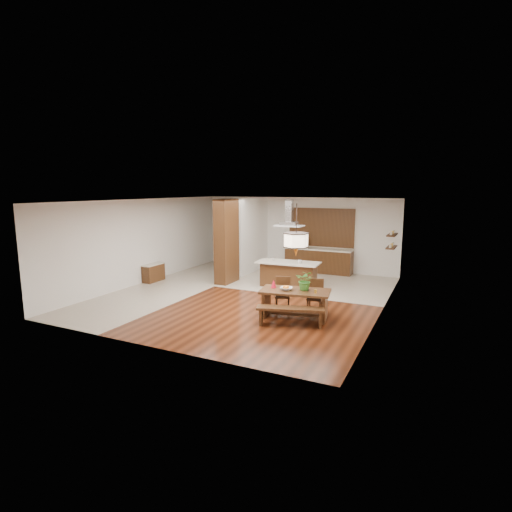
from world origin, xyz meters
The scene contains 25 objects.
room_shell centered at (0.00, 0.00, 2.06)m, with size 9.00×9.04×2.92m.
tile_hallway centered at (-2.75, 0.00, 0.01)m, with size 2.50×9.00×0.01m, color #B8AC9A.
tile_kitchen centered at (1.25, 2.50, 0.01)m, with size 5.50×4.00×0.01m, color #B8AC9A.
soffit_band centered at (0.00, 0.00, 2.88)m, with size 8.00×9.00×0.02m, color #381C0E.
partition_pier centered at (-1.40, 1.20, 1.45)m, with size 0.45×1.00×2.90m, color black.
partition_stub centered at (-1.40, 3.30, 1.45)m, with size 0.18×2.40×2.90m, color silver.
hallway_console centered at (-3.81, 0.20, 0.32)m, with size 0.37×0.88×0.63m, color black.
hallway_doorway centered at (-2.70, 4.40, 1.05)m, with size 1.10×0.20×2.10m, color black.
rear_counter centered at (1.00, 4.20, 0.48)m, with size 2.60×0.62×0.95m.
kitchen_window centered at (1.00, 4.46, 1.75)m, with size 2.60×0.08×1.50m, color olive.
shelf_lower centered at (3.87, 2.60, 1.40)m, with size 0.26×0.90×0.04m, color black.
shelf_upper centered at (3.87, 2.60, 1.80)m, with size 0.26×0.90×0.04m, color black.
dining_table centered at (2.08, -1.41, 0.53)m, with size 1.86×1.15×0.72m.
dining_bench centered at (2.18, -2.03, 0.23)m, with size 1.62×0.35×0.46m, color black, non-canonical shape.
dining_chair_left centered at (1.56, -0.97, 0.45)m, with size 0.40×0.40×0.90m, color black, non-canonical shape.
dining_chair_right centered at (2.41, -0.82, 0.45)m, with size 0.40×0.40×0.90m, color black, non-canonical shape.
pendant_lantern centered at (2.08, -1.41, 2.25)m, with size 0.64×0.64×1.31m, color #FFE8C3, non-canonical shape.
foliage_plant centered at (2.30, -1.30, 0.98)m, with size 0.46×0.39×0.51m, color #367627.
fruit_bowl centered at (1.87, -1.51, 0.76)m, with size 0.31×0.31×0.08m, color beige.
napkin_cone centered at (1.48, -1.41, 0.83)m, with size 0.14×0.14×0.21m, color red.
gold_ornament centered at (2.62, -1.46, 0.77)m, with size 0.06×0.06×0.09m, color gold.
kitchen_island centered at (0.76, 1.55, 0.44)m, with size 2.12×1.03×0.85m.
range_hood centered at (0.76, 1.55, 2.46)m, with size 0.90×0.55×0.87m, color silver, non-canonical shape.
island_cup centered at (1.19, 1.43, 0.91)m, with size 0.14×0.14×0.11m, color silver.
microwave centered at (0.24, 4.23, 1.10)m, with size 0.55×0.37×0.31m, color silver.
Camera 1 is at (5.40, -10.66, 3.27)m, focal length 28.00 mm.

